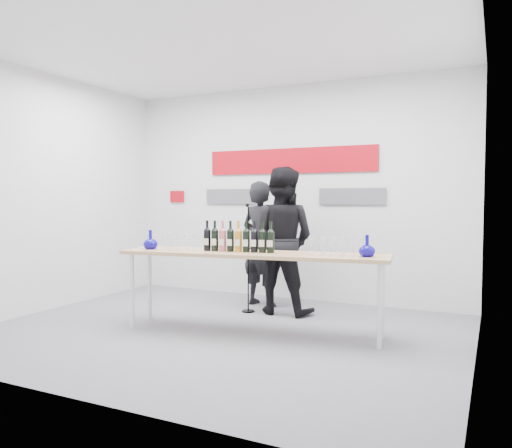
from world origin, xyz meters
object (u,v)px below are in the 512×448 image
Objects in this scene: presenter_left at (261,244)px; presenter_right at (281,240)px; tasting_table at (252,258)px; mic_stand at (248,279)px.

presenter_right is at bearing 158.69° from presenter_left.
presenter_left is (-0.48, 1.26, 0.03)m from tasting_table.
tasting_table is 1.35m from presenter_left.
mic_stand is at bearing 111.05° from tasting_table.
presenter_left is 0.49m from presenter_right.
tasting_table is 2.13× the size of mic_stand.
tasting_table is 0.99m from presenter_right.
presenter_right is 0.64m from mic_stand.
presenter_right is (0.40, -0.28, 0.08)m from presenter_left.
presenter_left is at bearing -35.35° from presenter_right.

